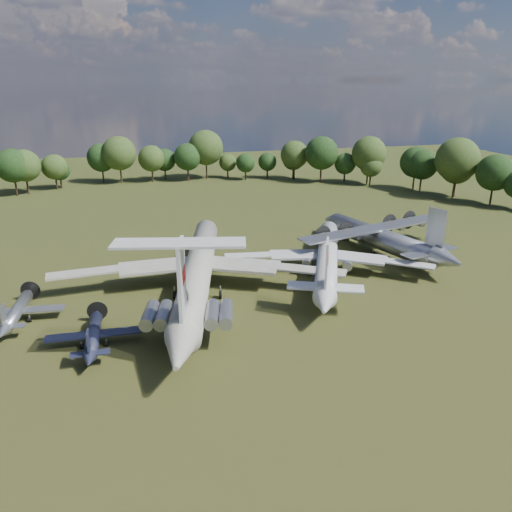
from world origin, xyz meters
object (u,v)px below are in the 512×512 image
object	(u,v)px
an12_transport	(380,241)
il62_airliner	(198,275)
small_prop_west	(94,338)
small_prop_northwest	(17,314)
tu104_jet	(327,261)
person_on_il62	(186,296)

from	to	relation	value
an12_transport	il62_airliner	bearing A→B (deg)	179.70
small_prop_west	small_prop_northwest	xyz separation A→B (m)	(-9.97, 9.29, 0.04)
tu104_jet	an12_transport	size ratio (longest dim) A/B	1.23
small_prop_west	small_prop_northwest	distance (m)	13.63
tu104_jet	small_prop_west	bearing A→B (deg)	-133.87
il62_airliner	an12_transport	bearing A→B (deg)	27.96
il62_airliner	person_on_il62	xyz separation A→B (m)	(-3.56, -15.40, 3.66)
il62_airliner	small_prop_west	bearing A→B (deg)	-125.87
tu104_jet	person_on_il62	bearing A→B (deg)	-121.29
il62_airliner	tu104_jet	bearing A→B (deg)	18.90
small_prop_northwest	person_on_il62	xyz separation A→B (m)	(20.99, -11.97, 5.32)
tu104_jet	small_prop_west	world-z (taller)	tu104_jet
an12_transport	person_on_il62	distance (m)	45.86
il62_airliner	small_prop_northwest	xyz separation A→B (m)	(-24.56, -3.43, -1.65)
person_on_il62	small_prop_west	bearing A→B (deg)	-2.15
small_prop_west	person_on_il62	xyz separation A→B (m)	(11.02, -2.68, 5.36)
tu104_jet	an12_transport	distance (m)	15.06
an12_transport	small_prop_northwest	world-z (taller)	an12_transport
tu104_jet	person_on_il62	size ratio (longest dim) A/B	26.86
tu104_jet	small_prop_northwest	bearing A→B (deg)	-149.34
small_prop_west	person_on_il62	size ratio (longest dim) A/B	9.13
small_prop_northwest	person_on_il62	size ratio (longest dim) A/B	9.47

